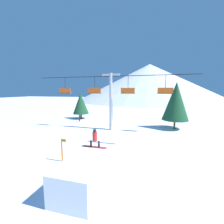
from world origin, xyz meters
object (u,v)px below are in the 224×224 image
snow_ramp (88,170)px  pine_tree_near (176,101)px  trail_marker (62,149)px  distant_skier (79,118)px  snowboarder (95,138)px

snow_ramp → pine_tree_near: pine_tree_near is taller
snow_ramp → trail_marker: 3.59m
trail_marker → distant_skier: trail_marker is taller
snowboarder → pine_tree_near: 15.12m
snow_ramp → pine_tree_near: size_ratio=0.72×
snow_ramp → pine_tree_near: bearing=66.0°
snowboarder → trail_marker: bearing=168.1°
snow_ramp → distant_skier: 18.22m
snowboarder → distant_skier: snowboarder is taller
pine_tree_near → distant_skier: bearing=175.7°
snow_ramp → trail_marker: size_ratio=2.64×
distant_skier → trail_marker: bearing=-67.6°
snowboarder → distant_skier: (-8.67, 14.60, -1.58)m
snow_ramp → snowboarder: (-0.09, 1.37, 1.42)m
pine_tree_near → trail_marker: 16.30m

